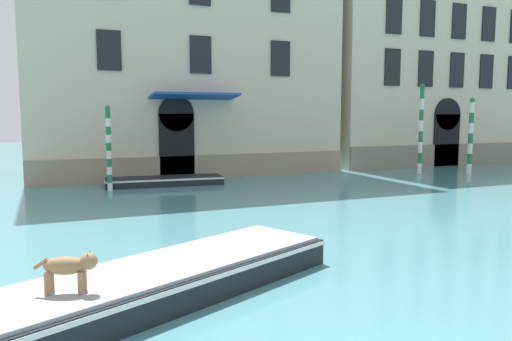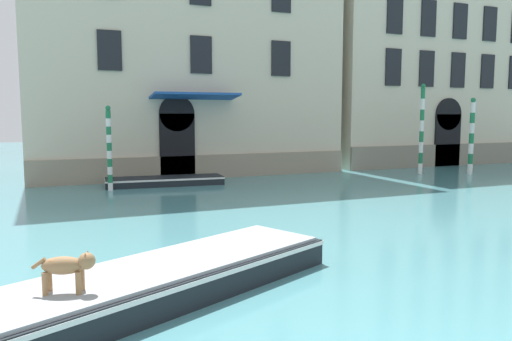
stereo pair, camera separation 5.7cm
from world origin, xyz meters
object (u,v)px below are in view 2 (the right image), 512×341
object	(u,v)px
mooring_pole_2	(472,136)
boat_foreground	(131,288)
dog_on_deck	(68,266)
mooring_pole_0	(109,148)
boat_moored_near_palazzo	(165,181)
mooring_pole_1	(422,129)

from	to	relation	value
mooring_pole_2	boat_foreground	bearing A→B (deg)	-148.97
boat_foreground	dog_on_deck	distance (m)	1.30
dog_on_deck	mooring_pole_0	distance (m)	13.83
boat_moored_near_palazzo	mooring_pole_2	xyz separation A→B (m)	(15.72, -2.10, 1.82)
mooring_pole_1	mooring_pole_2	distance (m)	2.64
boat_foreground	mooring_pole_1	xyz separation A→B (m)	(16.93, 12.66, 2.06)
mooring_pole_0	mooring_pole_1	bearing A→B (deg)	-1.43
boat_foreground	mooring_pole_1	distance (m)	21.24
mooring_pole_0	mooring_pole_2	size ratio (longest dim) A/B	0.87
dog_on_deck	mooring_pole_2	size ratio (longest dim) A/B	0.22
boat_moored_near_palazzo	dog_on_deck	bearing A→B (deg)	-102.50
boat_moored_near_palazzo	mooring_pole_2	size ratio (longest dim) A/B	1.31
boat_foreground	mooring_pole_0	bearing A→B (deg)	60.43
boat_moored_near_palazzo	mooring_pole_2	bearing A→B (deg)	-2.38
boat_foreground	boat_moored_near_palazzo	xyz separation A→B (m)	(3.62, 13.73, -0.11)
dog_on_deck	mooring_pole_1	xyz separation A→B (m)	(17.89, 13.25, 1.40)
dog_on_deck	mooring_pole_2	bearing A→B (deg)	49.65
dog_on_deck	mooring_pole_2	distance (m)	23.72
mooring_pole_2	boat_moored_near_palazzo	bearing A→B (deg)	172.40
dog_on_deck	mooring_pole_2	xyz separation A→B (m)	(20.30, 12.22, 1.05)
mooring_pole_0	mooring_pole_2	distance (m)	18.20
mooring_pole_0	boat_moored_near_palazzo	bearing A→B (deg)	15.74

